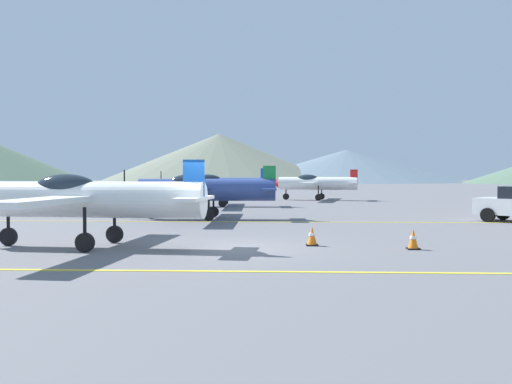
{
  "coord_description": "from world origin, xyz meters",
  "views": [
    {
      "loc": [
        1.66,
        -15.96,
        2.14
      ],
      "look_at": [
        0.33,
        14.0,
        1.2
      ],
      "focal_mm": 38.62,
      "sensor_mm": 36.0,
      "label": 1
    }
  ],
  "objects_px": {
    "traffic_cone_front": "(312,236)",
    "traffic_cone_side": "(413,239)",
    "airplane_near": "(85,198)",
    "airplane_far": "(216,185)",
    "airplane_mid": "(201,189)",
    "airplane_back": "(314,183)"
  },
  "relations": [
    {
      "from": "traffic_cone_front",
      "to": "traffic_cone_side",
      "type": "distance_m",
      "value": 2.94
    },
    {
      "from": "airplane_near",
      "to": "airplane_far",
      "type": "distance_m",
      "value": 21.09
    },
    {
      "from": "airplane_near",
      "to": "airplane_mid",
      "type": "distance_m",
      "value": 10.68
    },
    {
      "from": "airplane_back",
      "to": "traffic_cone_side",
      "type": "relative_size",
      "value": 14.58
    },
    {
      "from": "airplane_mid",
      "to": "airplane_back",
      "type": "distance_m",
      "value": 21.27
    },
    {
      "from": "airplane_near",
      "to": "airplane_far",
      "type": "relative_size",
      "value": 1.0
    },
    {
      "from": "airplane_far",
      "to": "airplane_back",
      "type": "height_order",
      "value": "same"
    },
    {
      "from": "airplane_near",
      "to": "airplane_mid",
      "type": "relative_size",
      "value": 1.0
    },
    {
      "from": "airplane_mid",
      "to": "airplane_near",
      "type": "bearing_deg",
      "value": -100.51
    },
    {
      "from": "airplane_mid",
      "to": "airplane_far",
      "type": "distance_m",
      "value": 10.55
    },
    {
      "from": "airplane_mid",
      "to": "traffic_cone_side",
      "type": "distance_m",
      "value": 13.1
    },
    {
      "from": "airplane_far",
      "to": "airplane_mid",
      "type": "bearing_deg",
      "value": -87.31
    },
    {
      "from": "traffic_cone_side",
      "to": "airplane_mid",
      "type": "bearing_deg",
      "value": 125.88
    },
    {
      "from": "traffic_cone_side",
      "to": "airplane_back",
      "type": "bearing_deg",
      "value": 91.75
    },
    {
      "from": "airplane_near",
      "to": "airplane_far",
      "type": "bearing_deg",
      "value": 86.05
    },
    {
      "from": "airplane_near",
      "to": "airplane_back",
      "type": "xyz_separation_m",
      "value": [
        8.65,
        30.68,
        0.0
      ]
    },
    {
      "from": "airplane_near",
      "to": "airplane_mid",
      "type": "bearing_deg",
      "value": 79.49
    },
    {
      "from": "airplane_back",
      "to": "airplane_mid",
      "type": "bearing_deg",
      "value": -108.39
    },
    {
      "from": "airplane_mid",
      "to": "traffic_cone_front",
      "type": "bearing_deg",
      "value": -64.11
    },
    {
      "from": "airplane_near",
      "to": "airplane_back",
      "type": "relative_size",
      "value": 1.0
    },
    {
      "from": "airplane_mid",
      "to": "traffic_cone_front",
      "type": "xyz_separation_m",
      "value": [
        4.79,
        -9.87,
        -1.16
      ]
    },
    {
      "from": "airplane_mid",
      "to": "airplane_back",
      "type": "bearing_deg",
      "value": 71.61
    }
  ]
}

